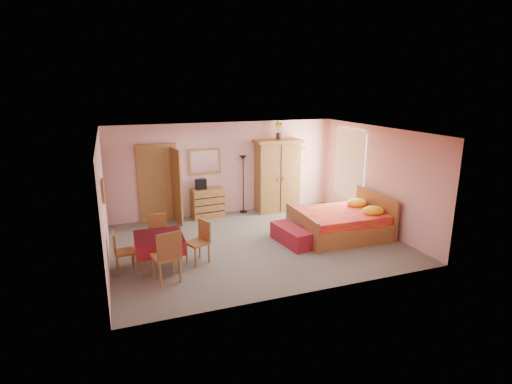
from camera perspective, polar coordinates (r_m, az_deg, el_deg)
name	(u,v)px	position (r m, az deg, el deg)	size (l,w,h in m)	color
floor	(256,243)	(9.42, 0.06, -7.27)	(6.50, 6.50, 0.00)	#66615A
ceiling	(256,131)	(8.78, 0.06, 8.65)	(6.50, 6.50, 0.00)	brown
wall_back	(226,169)	(11.33, -4.33, 3.36)	(6.50, 0.10, 2.60)	#D4999A
wall_front	(308,224)	(6.82, 7.38, -4.51)	(6.50, 0.10, 2.60)	#D4999A
wall_left	(103,203)	(8.49, -20.98, -1.51)	(0.10, 5.00, 2.60)	#D4999A
wall_right	(377,178)	(10.56, 16.85, 1.91)	(0.10, 5.00, 2.60)	#D4999A
doorway	(158,184)	(11.01, -13.80, 1.16)	(1.06, 0.12, 2.15)	#9E6B35
window	(349,164)	(11.46, 13.18, 3.91)	(0.08, 1.40, 1.95)	white
picture_left	(103,191)	(7.81, -21.04, 0.16)	(0.04, 0.32, 0.42)	orange
picture_back	(301,155)	(12.10, 6.49, 5.25)	(0.30, 0.04, 0.40)	#D8BF59
chest_of_drawers	(208,203)	(11.18, -6.93, -1.55)	(0.88, 0.44, 0.83)	olive
wall_mirror	(205,161)	(11.12, -7.36, 4.37)	(0.90, 0.05, 0.71)	silver
stereo	(201,184)	(11.01, -7.89, 1.13)	(0.29, 0.21, 0.27)	black
floor_lamp	(243,184)	(11.44, -1.83, 1.10)	(0.21, 0.21, 1.66)	black
wardrobe	(277,176)	(11.58, 3.03, 2.34)	(1.33, 0.69, 2.09)	olive
sunflower_vase	(279,130)	(11.45, 3.26, 8.79)	(0.20, 0.20, 0.51)	gold
bed	(340,216)	(9.92, 11.88, -3.39)	(2.15, 1.69, 1.00)	#B9123A
bench	(291,236)	(9.34, 5.02, -6.21)	(0.44, 1.20, 0.40)	maroon
dining_table	(160,251)	(8.32, -13.61, -8.25)	(0.93, 0.93, 0.69)	maroon
chair_south	(166,255)	(7.67, -12.76, -8.83)	(0.47, 0.47, 1.03)	olive
chair_north	(159,236)	(8.86, -13.75, -6.12)	(0.40, 0.40, 0.88)	#AA7A39
chair_west	(124,252)	(8.31, -18.28, -8.08)	(0.38, 0.38, 0.83)	olive
chair_east	(197,242)	(8.36, -8.39, -7.12)	(0.40, 0.40, 0.89)	#9D6835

